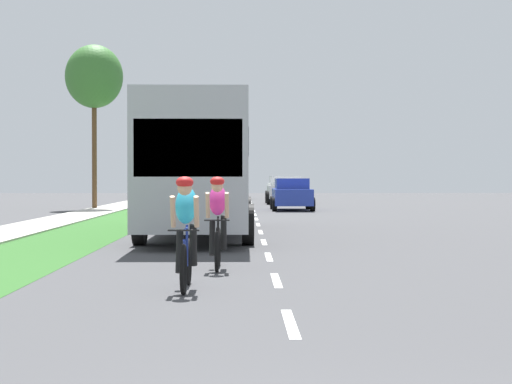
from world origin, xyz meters
The scene contains 11 objects.
ground_plane centered at (0.00, 20.00, 0.00)m, with size 120.00×120.00×0.00m, color #424244.
grass_verge centered at (-4.90, 20.00, 0.00)m, with size 2.52×70.00×0.01m, color #2D6026.
sidewalk_concrete centered at (-7.12, 20.00, 0.00)m, with size 1.92×70.00×0.10m, color #B2ADA3.
lane_markings_center centered at (0.00, 24.00, 0.00)m, with size 0.12×54.07×0.01m.
cyclist_lead centered at (-1.30, 8.01, 0.81)m, with size 0.42×1.72×1.58m.
cyclist_trailing centered at (-0.94, 10.62, 0.81)m, with size 0.42×1.72×1.58m.
bus_silver centered at (-1.64, 19.45, 1.98)m, with size 2.78×11.60×3.48m.
sedan_blue centered at (1.84, 36.26, 0.77)m, with size 1.98×4.30×1.52m.
pickup_white centered at (1.98, 45.85, 0.83)m, with size 2.22×5.10×1.64m.
suv_dark_green centered at (-1.36, 56.93, 0.95)m, with size 2.15×4.70×1.79m.
street_tree_far centered at (-7.88, 37.96, 6.53)m, with size 2.85×2.85×8.14m.
Camera 1 is at (-0.51, -3.56, 1.57)m, focal length 58.54 mm.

